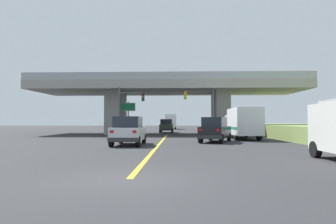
% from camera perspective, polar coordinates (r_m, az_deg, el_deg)
% --- Properties ---
extents(ground, '(160.00, 160.00, 0.00)m').
position_cam_1_polar(ground, '(39.91, -0.02, -4.26)').
color(ground, '#2B2B2D').
extents(overpass_bridge, '(35.22, 10.13, 7.61)m').
position_cam_1_polar(overpass_bridge, '(40.05, -0.02, 3.49)').
color(overpass_bridge, gray).
rests_on(overpass_bridge, ground).
extents(lane_divider_stripe, '(0.20, 28.14, 0.01)m').
position_cam_1_polar(lane_divider_stripe, '(22.75, -1.57, -6.06)').
color(lane_divider_stripe, yellow).
rests_on(lane_divider_stripe, ground).
extents(suv_lead, '(2.03, 4.43, 2.02)m').
position_cam_1_polar(suv_lead, '(21.16, -7.61, -3.62)').
color(suv_lead, silver).
rests_on(suv_lead, ground).
extents(suv_crossing, '(3.23, 4.96, 2.02)m').
position_cam_1_polar(suv_crossing, '(24.39, 9.12, -3.38)').
color(suv_crossing, black).
rests_on(suv_crossing, ground).
extents(box_truck, '(2.33, 7.33, 2.92)m').
position_cam_1_polar(box_truck, '(29.19, 14.17, -2.02)').
color(box_truck, silver).
rests_on(box_truck, ground).
extents(sedan_oncoming, '(2.01, 4.43, 2.02)m').
position_cam_1_polar(sedan_oncoming, '(44.70, -0.29, -2.70)').
color(sedan_oncoming, '#2D4C33').
rests_on(sedan_oncoming, ground).
extents(traffic_signal_nearside, '(3.58, 0.36, 5.81)m').
position_cam_1_polar(traffic_signal_nearside, '(35.47, 6.82, 1.58)').
color(traffic_signal_nearside, '#56595E').
rests_on(traffic_signal_nearside, ground).
extents(traffic_signal_farside, '(3.09, 0.36, 5.78)m').
position_cam_1_polar(traffic_signal_farside, '(34.89, -7.86, 1.39)').
color(traffic_signal_farside, '#56595E').
rests_on(traffic_signal_farside, ground).
extents(highway_sign, '(1.87, 0.17, 4.25)m').
position_cam_1_polar(highway_sign, '(38.48, -7.71, 0.39)').
color(highway_sign, '#56595E').
rests_on(highway_sign, ground).
extents(semi_truck_distant, '(2.33, 6.95, 3.21)m').
position_cam_1_polar(semi_truck_distant, '(65.36, 0.57, -1.85)').
color(semi_truck_distant, navy).
rests_on(semi_truck_distant, ground).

